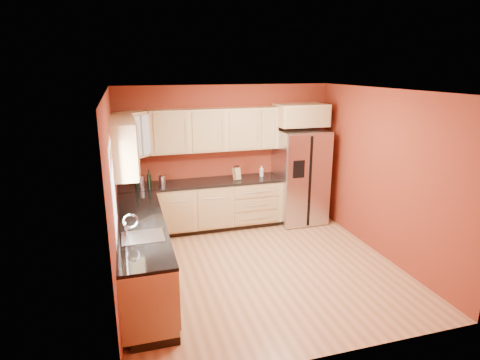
# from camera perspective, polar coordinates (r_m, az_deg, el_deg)

# --- Properties ---
(floor) EXTENTS (4.00, 4.00, 0.00)m
(floor) POSITION_cam_1_polar(r_m,az_deg,el_deg) (6.16, 2.94, -12.34)
(floor) COLOR #A96D41
(floor) RESTS_ON ground
(ceiling) EXTENTS (4.00, 4.00, 0.00)m
(ceiling) POSITION_cam_1_polar(r_m,az_deg,el_deg) (5.44, 3.33, 12.59)
(ceiling) COLOR silver
(ceiling) RESTS_ON wall_back
(wall_back) EXTENTS (4.00, 0.04, 2.60)m
(wall_back) POSITION_cam_1_polar(r_m,az_deg,el_deg) (7.52, -1.94, 3.47)
(wall_back) COLOR maroon
(wall_back) RESTS_ON floor
(wall_front) EXTENTS (4.00, 0.04, 2.60)m
(wall_front) POSITION_cam_1_polar(r_m,az_deg,el_deg) (3.95, 12.88, -8.54)
(wall_front) COLOR maroon
(wall_front) RESTS_ON floor
(wall_left) EXTENTS (0.04, 4.00, 2.60)m
(wall_left) POSITION_cam_1_polar(r_m,az_deg,el_deg) (5.37, -17.49, -2.33)
(wall_left) COLOR maroon
(wall_left) RESTS_ON floor
(wall_right) EXTENTS (0.04, 4.00, 2.60)m
(wall_right) POSITION_cam_1_polar(r_m,az_deg,el_deg) (6.58, 19.78, 0.76)
(wall_right) COLOR maroon
(wall_right) RESTS_ON floor
(base_cabinets_back) EXTENTS (2.90, 0.60, 0.88)m
(base_cabinets_back) POSITION_cam_1_polar(r_m,az_deg,el_deg) (7.36, -5.45, -3.83)
(base_cabinets_back) COLOR tan
(base_cabinets_back) RESTS_ON floor
(base_cabinets_left) EXTENTS (0.60, 2.80, 0.88)m
(base_cabinets_left) POSITION_cam_1_polar(r_m,az_deg,el_deg) (5.68, -13.70, -10.37)
(base_cabinets_left) COLOR tan
(base_cabinets_left) RESTS_ON floor
(countertop_back) EXTENTS (2.90, 0.62, 0.04)m
(countertop_back) POSITION_cam_1_polar(r_m,az_deg,el_deg) (7.21, -5.53, -0.41)
(countertop_back) COLOR black
(countertop_back) RESTS_ON base_cabinets_back
(countertop_left) EXTENTS (0.62, 2.80, 0.04)m
(countertop_left) POSITION_cam_1_polar(r_m,az_deg,el_deg) (5.50, -13.90, -6.05)
(countertop_left) COLOR black
(countertop_left) RESTS_ON base_cabinets_left
(upper_cabinets_back) EXTENTS (2.30, 0.33, 0.75)m
(upper_cabinets_back) POSITION_cam_1_polar(r_m,az_deg,el_deg) (7.21, -3.59, 7.16)
(upper_cabinets_back) COLOR tan
(upper_cabinets_back) RESTS_ON wall_back
(upper_cabinets_left) EXTENTS (0.33, 1.35, 0.75)m
(upper_cabinets_left) POSITION_cam_1_polar(r_m,az_deg,el_deg) (5.94, -16.24, 4.72)
(upper_cabinets_left) COLOR tan
(upper_cabinets_left) RESTS_ON wall_left
(corner_upper_cabinet) EXTENTS (0.67, 0.67, 0.75)m
(corner_upper_cabinet) POSITION_cam_1_polar(r_m,az_deg,el_deg) (6.87, -14.96, 6.24)
(corner_upper_cabinet) COLOR tan
(corner_upper_cabinet) RESTS_ON wall_back
(over_fridge_cabinet) EXTENTS (0.92, 0.60, 0.40)m
(over_fridge_cabinet) POSITION_cam_1_polar(r_m,az_deg,el_deg) (7.57, 8.67, 9.14)
(over_fridge_cabinet) COLOR tan
(over_fridge_cabinet) RESTS_ON wall_back
(refrigerator) EXTENTS (0.90, 0.75, 1.78)m
(refrigerator) POSITION_cam_1_polar(r_m,az_deg,el_deg) (7.72, 8.55, 0.49)
(refrigerator) COLOR silver
(refrigerator) RESTS_ON floor
(window) EXTENTS (0.03, 0.90, 1.00)m
(window) POSITION_cam_1_polar(r_m,az_deg,el_deg) (4.81, -17.55, -1.26)
(window) COLOR white
(window) RESTS_ON wall_left
(sink_faucet) EXTENTS (0.50, 0.42, 0.30)m
(sink_faucet) POSITION_cam_1_polar(r_m,az_deg,el_deg) (4.97, -13.74, -6.31)
(sink_faucet) COLOR silver
(sink_faucet) RESTS_ON countertop_left
(canister_left) EXTENTS (0.12, 0.12, 0.19)m
(canister_left) POSITION_cam_1_polar(r_m,az_deg,el_deg) (7.07, -13.84, -0.15)
(canister_left) COLOR silver
(canister_left) RESTS_ON countertop_back
(canister_right) EXTENTS (0.13, 0.13, 0.19)m
(canister_right) POSITION_cam_1_polar(r_m,az_deg,el_deg) (7.02, -10.98, -0.13)
(canister_right) COLOR silver
(canister_right) RESTS_ON countertop_back
(wine_bottle_a) EXTENTS (0.07, 0.07, 0.30)m
(wine_bottle_a) POSITION_cam_1_polar(r_m,az_deg,el_deg) (7.01, -12.80, 0.24)
(wine_bottle_a) COLOR black
(wine_bottle_a) RESTS_ON countertop_back
(wine_bottle_b) EXTENTS (0.11, 0.11, 0.36)m
(wine_bottle_b) POSITION_cam_1_polar(r_m,az_deg,el_deg) (7.07, -14.48, 0.52)
(wine_bottle_b) COLOR black
(wine_bottle_b) RESTS_ON countertop_back
(knife_block) EXTENTS (0.14, 0.13, 0.22)m
(knife_block) POSITION_cam_1_polar(r_m,az_deg,el_deg) (7.29, -0.48, 0.90)
(knife_block) COLOR #AB8553
(knife_block) RESTS_ON countertop_back
(soap_dispenser) EXTENTS (0.09, 0.09, 0.20)m
(soap_dispenser) POSITION_cam_1_polar(r_m,az_deg,el_deg) (7.52, 3.07, 1.25)
(soap_dispenser) COLOR silver
(soap_dispenser) RESTS_ON countertop_back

